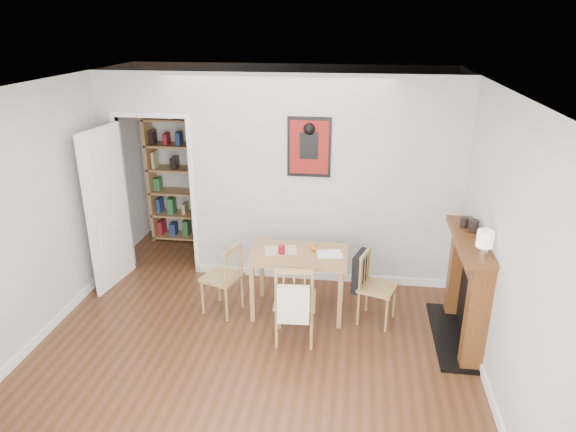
# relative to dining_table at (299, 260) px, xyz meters

# --- Properties ---
(ground) EXTENTS (5.20, 5.20, 0.00)m
(ground) POSITION_rel_dining_table_xyz_m (-0.38, -0.55, -0.65)
(ground) COLOR #542D1B
(ground) RESTS_ON ground
(room_shell) EXTENTS (5.20, 5.20, 5.20)m
(room_shell) POSITION_rel_dining_table_xyz_m (-0.28, 0.79, 0.65)
(room_shell) COLOR #B9B9B7
(room_shell) RESTS_ON ground
(dining_table) EXTENTS (1.08, 0.69, 0.73)m
(dining_table) POSITION_rel_dining_table_xyz_m (0.00, 0.00, 0.00)
(dining_table) COLOR #9F7A4A
(dining_table) RESTS_ON ground
(chair_left) EXTENTS (0.54, 0.54, 0.84)m
(chair_left) POSITION_rel_dining_table_xyz_m (-0.87, -0.11, -0.22)
(chair_left) COLOR #A2804B
(chair_left) RESTS_ON ground
(chair_right) EXTENTS (0.56, 0.52, 0.82)m
(chair_right) POSITION_rel_dining_table_xyz_m (0.86, -0.09, -0.22)
(chair_right) COLOR #A2804B
(chair_right) RESTS_ON ground
(chair_front) EXTENTS (0.49, 0.54, 0.92)m
(chair_front) POSITION_rel_dining_table_xyz_m (0.03, -0.57, -0.18)
(chair_front) COLOR #A2804B
(chair_front) RESTS_ON ground
(bookshelf) EXTENTS (0.79, 0.32, 1.87)m
(bookshelf) POSITION_rel_dining_table_xyz_m (-2.06, 1.85, 0.28)
(bookshelf) COLOR #9F7A4A
(bookshelf) RESTS_ON ground
(fireplace) EXTENTS (0.45, 1.25, 1.16)m
(fireplace) POSITION_rel_dining_table_xyz_m (1.78, -0.30, -0.03)
(fireplace) COLOR brown
(fireplace) RESTS_ON ground
(red_glass) EXTENTS (0.08, 0.08, 0.10)m
(red_glass) POSITION_rel_dining_table_xyz_m (-0.19, -0.04, 0.14)
(red_glass) COLOR maroon
(red_glass) RESTS_ON dining_table
(orange_fruit) EXTENTS (0.07, 0.07, 0.07)m
(orange_fruit) POSITION_rel_dining_table_xyz_m (0.16, 0.08, 0.13)
(orange_fruit) COLOR #D55F0B
(orange_fruit) RESTS_ON dining_table
(placemat) EXTENTS (0.41, 0.34, 0.00)m
(placemat) POSITION_rel_dining_table_xyz_m (-0.21, 0.04, 0.09)
(placemat) COLOR beige
(placemat) RESTS_ON dining_table
(notebook) EXTENTS (0.31, 0.25, 0.01)m
(notebook) POSITION_rel_dining_table_xyz_m (0.34, 0.01, 0.10)
(notebook) COLOR white
(notebook) RESTS_ON dining_table
(mantel_lamp) EXTENTS (0.15, 0.15, 0.24)m
(mantel_lamp) POSITION_rel_dining_table_xyz_m (1.77, -0.71, 0.66)
(mantel_lamp) COLOR silver
(mantel_lamp) RESTS_ON fireplace
(ceramic_jar_a) EXTENTS (0.11, 0.11, 0.13)m
(ceramic_jar_a) POSITION_rel_dining_table_xyz_m (1.78, -0.15, 0.58)
(ceramic_jar_a) COLOR black
(ceramic_jar_a) RESTS_ON fireplace
(ceramic_jar_b) EXTENTS (0.08, 0.08, 0.11)m
(ceramic_jar_b) POSITION_rel_dining_table_xyz_m (1.71, -0.03, 0.57)
(ceramic_jar_b) COLOR black
(ceramic_jar_b) RESTS_ON fireplace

